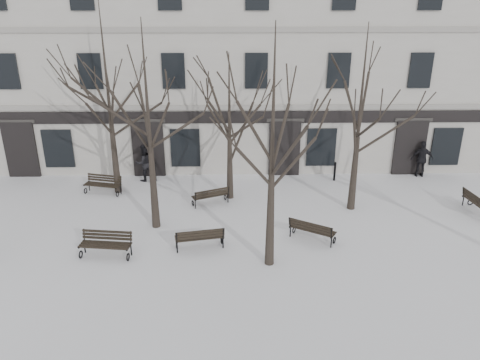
{
  "coord_description": "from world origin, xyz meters",
  "views": [
    {
      "loc": [
        0.83,
        -14.97,
        8.98
      ],
      "look_at": [
        1.13,
        3.0,
        1.7
      ],
      "focal_mm": 35.0,
      "sensor_mm": 36.0,
      "label": 1
    }
  ],
  "objects_px": {
    "tree_2": "(273,123)",
    "bench_0": "(106,243)",
    "tree_1": "(147,104)",
    "bench_2": "(312,230)",
    "bench_1": "(200,237)",
    "bench_3": "(103,184)",
    "bench_4": "(211,195)",
    "bench_5": "(478,203)"
  },
  "relations": [
    {
      "from": "tree_1",
      "to": "bench_4",
      "type": "distance_m",
      "value": 5.53
    },
    {
      "from": "tree_2",
      "to": "bench_5",
      "type": "height_order",
      "value": "tree_2"
    },
    {
      "from": "bench_2",
      "to": "bench_3",
      "type": "distance_m",
      "value": 10.36
    },
    {
      "from": "tree_1",
      "to": "tree_2",
      "type": "xyz_separation_m",
      "value": [
        4.43,
        -2.89,
        0.03
      ]
    },
    {
      "from": "tree_1",
      "to": "bench_1",
      "type": "bearing_deg",
      "value": -43.95
    },
    {
      "from": "tree_1",
      "to": "bench_2",
      "type": "bearing_deg",
      "value": -11.82
    },
    {
      "from": "tree_2",
      "to": "bench_0",
      "type": "bearing_deg",
      "value": 174.0
    },
    {
      "from": "bench_2",
      "to": "bench_5",
      "type": "xyz_separation_m",
      "value": [
        7.55,
        2.24,
        0.01
      ]
    },
    {
      "from": "tree_2",
      "to": "bench_0",
      "type": "xyz_separation_m",
      "value": [
        -5.89,
        0.62,
        -4.62
      ]
    },
    {
      "from": "tree_1",
      "to": "tree_2",
      "type": "distance_m",
      "value": 5.29
    },
    {
      "from": "bench_1",
      "to": "bench_4",
      "type": "bearing_deg",
      "value": -104.52
    },
    {
      "from": "tree_1",
      "to": "tree_2",
      "type": "height_order",
      "value": "tree_2"
    },
    {
      "from": "tree_2",
      "to": "bench_5",
      "type": "distance_m",
      "value": 11.07
    },
    {
      "from": "tree_2",
      "to": "bench_4",
      "type": "xyz_separation_m",
      "value": [
        -2.27,
        4.97,
        -4.67
      ]
    },
    {
      "from": "bench_0",
      "to": "bench_3",
      "type": "xyz_separation_m",
      "value": [
        -1.56,
        5.74,
        -0.03
      ]
    },
    {
      "from": "bench_1",
      "to": "bench_3",
      "type": "height_order",
      "value": "bench_1"
    },
    {
      "from": "tree_1",
      "to": "bench_3",
      "type": "distance_m",
      "value": 6.52
    },
    {
      "from": "bench_0",
      "to": "bench_5",
      "type": "distance_m",
      "value": 15.52
    },
    {
      "from": "bench_1",
      "to": "bench_4",
      "type": "distance_m",
      "value": 3.93
    },
    {
      "from": "bench_0",
      "to": "bench_4",
      "type": "bearing_deg",
      "value": 56.93
    },
    {
      "from": "bench_3",
      "to": "bench_5",
      "type": "xyz_separation_m",
      "value": [
        16.74,
        -2.52,
        0.02
      ]
    },
    {
      "from": "bench_0",
      "to": "bench_2",
      "type": "bearing_deg",
      "value": 13.98
    },
    {
      "from": "bench_4",
      "to": "tree_2",
      "type": "bearing_deg",
      "value": 90.79
    },
    {
      "from": "bench_2",
      "to": "bench_3",
      "type": "xyz_separation_m",
      "value": [
        -9.2,
        4.76,
        -0.01
      ]
    },
    {
      "from": "tree_1",
      "to": "bench_1",
      "type": "relative_size",
      "value": 4.32
    },
    {
      "from": "tree_2",
      "to": "bench_0",
      "type": "height_order",
      "value": "tree_2"
    },
    {
      "from": "tree_1",
      "to": "bench_5",
      "type": "height_order",
      "value": "tree_1"
    },
    {
      "from": "bench_0",
      "to": "bench_2",
      "type": "relative_size",
      "value": 1.05
    },
    {
      "from": "tree_1",
      "to": "bench_4",
      "type": "xyz_separation_m",
      "value": [
        2.16,
        2.08,
        -4.64
      ]
    },
    {
      "from": "bench_2",
      "to": "bench_5",
      "type": "bearing_deg",
      "value": -132.06
    },
    {
      "from": "tree_2",
      "to": "bench_4",
      "type": "relative_size",
      "value": 4.71
    },
    {
      "from": "bench_0",
      "to": "bench_2",
      "type": "xyz_separation_m",
      "value": [
        7.64,
        0.97,
        -0.02
      ]
    },
    {
      "from": "tree_1",
      "to": "bench_3",
      "type": "bearing_deg",
      "value": 131.04
    },
    {
      "from": "bench_3",
      "to": "bench_1",
      "type": "bearing_deg",
      "value": -33.04
    },
    {
      "from": "tree_1",
      "to": "bench_2",
      "type": "distance_m",
      "value": 7.82
    },
    {
      "from": "tree_1",
      "to": "bench_2",
      "type": "relative_size",
      "value": 4.47
    },
    {
      "from": "bench_3",
      "to": "bench_4",
      "type": "distance_m",
      "value": 5.36
    },
    {
      "from": "bench_2",
      "to": "bench_5",
      "type": "relative_size",
      "value": 0.97
    },
    {
      "from": "bench_0",
      "to": "bench_3",
      "type": "relative_size",
      "value": 1.04
    },
    {
      "from": "bench_1",
      "to": "bench_5",
      "type": "height_order",
      "value": "bench_5"
    },
    {
      "from": "bench_5",
      "to": "tree_2",
      "type": "bearing_deg",
      "value": 106.2
    },
    {
      "from": "tree_2",
      "to": "bench_4",
      "type": "height_order",
      "value": "tree_2"
    }
  ]
}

